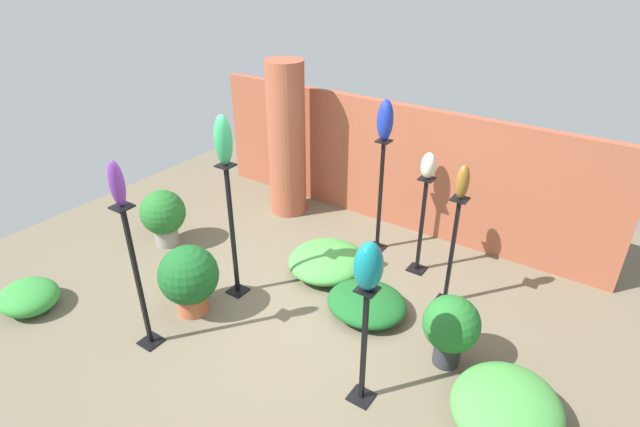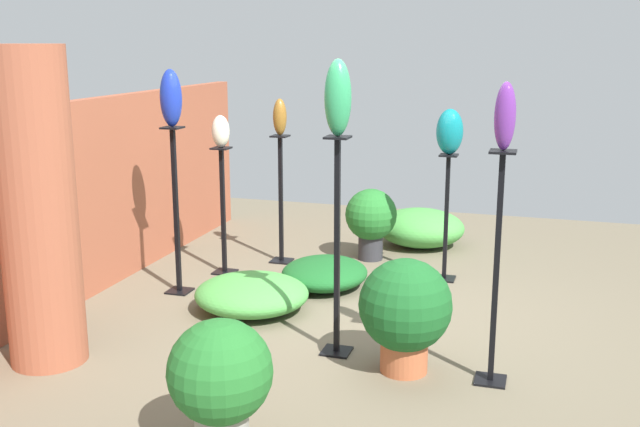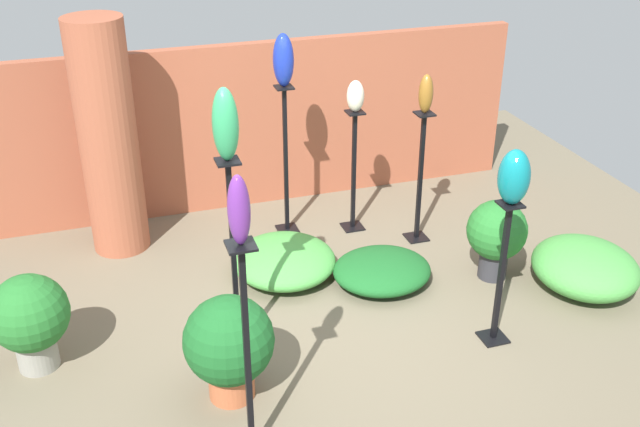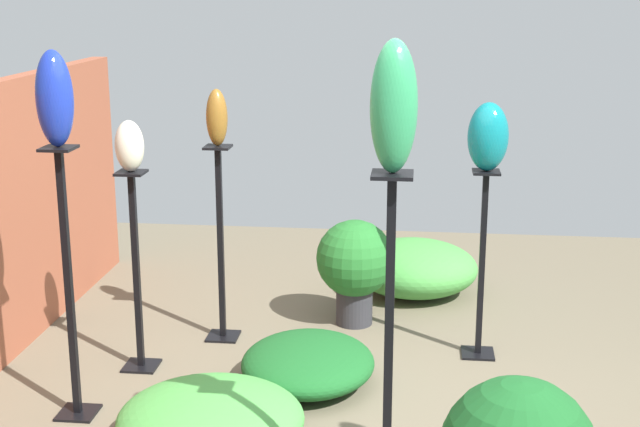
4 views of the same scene
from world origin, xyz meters
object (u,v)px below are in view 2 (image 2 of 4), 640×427
at_px(pedestal_bronze, 281,205).
at_px(art_vase_bronze, 280,117).
at_px(pedestal_ivory, 223,216).
at_px(art_vase_violet, 505,116).
at_px(pedestal_cobalt, 176,218).
at_px(pedestal_teal, 446,223).
at_px(pedestal_violet, 496,278).
at_px(brick_pillar, 37,210).
at_px(potted_plant_back_center, 405,309).
at_px(pedestal_jade, 337,256).
at_px(potted_plant_front_left, 220,377).
at_px(potted_plant_mid_left, 371,218).
at_px(art_vase_jade, 338,98).
at_px(art_vase_cobalt, 171,98).
at_px(art_vase_ivory, 221,131).
at_px(art_vase_teal, 450,132).

distance_m(pedestal_bronze, art_vase_bronze, 0.86).
height_order(pedestal_ivory, pedestal_bronze, pedestal_bronze).
relative_size(art_vase_violet, art_vase_bronze, 1.17).
bearing_deg(pedestal_cobalt, art_vase_violet, -110.01).
distance_m(pedestal_teal, pedestal_bronze, 1.63).
relative_size(pedestal_violet, pedestal_bronze, 1.19).
distance_m(brick_pillar, art_vase_bronze, 2.80).
xyz_separation_m(brick_pillar, art_vase_violet, (0.55, -2.93, 0.65)).
xyz_separation_m(pedestal_cobalt, potted_plant_back_center, (-1.01, -2.18, -0.23)).
bearing_deg(pedestal_ivory, art_vase_violet, -122.02).
relative_size(pedestal_cobalt, pedestal_jade, 0.94).
height_order(pedestal_cobalt, art_vase_bronze, art_vase_bronze).
relative_size(pedestal_jade, potted_plant_front_left, 2.07).
bearing_deg(pedestal_ivory, potted_plant_back_center, -128.80).
bearing_deg(potted_plant_mid_left, art_vase_jade, -172.61).
relative_size(pedestal_cobalt, potted_plant_back_center, 1.88).
height_order(pedestal_jade, pedestal_bronze, pedestal_jade).
xyz_separation_m(brick_pillar, pedestal_ivory, (2.18, -0.34, -0.52)).
bearing_deg(pedestal_cobalt, art_vase_cobalt, 0.00).
height_order(pedestal_violet, potted_plant_front_left, pedestal_violet).
distance_m(brick_pillar, potted_plant_front_left, 1.89).
bearing_deg(pedestal_ivory, brick_pillar, 171.22).
distance_m(pedestal_teal, art_vase_cobalt, 2.67).
distance_m(brick_pillar, pedestal_jade, 2.01).
relative_size(brick_pillar, pedestal_violet, 1.42).
bearing_deg(art_vase_jade, pedestal_cobalt, 63.07).
relative_size(art_vase_jade, potted_plant_mid_left, 0.70).
bearing_deg(art_vase_ivory, pedestal_violet, -122.02).
xyz_separation_m(pedestal_teal, art_vase_cobalt, (-1.03, 2.17, 1.15)).
bearing_deg(pedestal_cobalt, brick_pillar, 173.31).
bearing_deg(art_vase_bronze, brick_pillar, 164.87).
xyz_separation_m(pedestal_cobalt, art_vase_cobalt, (0.00, 0.00, 1.02)).
xyz_separation_m(pedestal_teal, potted_plant_back_center, (-2.04, -0.01, -0.10)).
distance_m(pedestal_cobalt, art_vase_jade, 2.18).
bearing_deg(pedestal_bronze, art_vase_ivory, 142.45).
bearing_deg(pedestal_teal, potted_plant_front_left, 167.55).
xyz_separation_m(pedestal_jade, art_vase_violet, (-0.15, -1.08, 1.00)).
bearing_deg(art_vase_jade, pedestal_teal, -14.86).
bearing_deg(pedestal_cobalt, art_vase_jade, -116.93).
relative_size(art_vase_teal, potted_plant_front_left, 0.54).
distance_m(pedestal_violet, art_vase_violet, 1.01).
relative_size(pedestal_teal, potted_plant_mid_left, 1.62).
bearing_deg(art_vase_violet, brick_pillar, 100.69).
height_order(art_vase_ivory, art_vase_teal, art_vase_teal).
bearing_deg(pedestal_teal, pedestal_cobalt, 115.43).
bearing_deg(pedestal_jade, potted_plant_front_left, 170.78).
distance_m(pedestal_teal, art_vase_violet, 2.42).
height_order(pedestal_cobalt, pedestal_teal, pedestal_cobalt).
height_order(pedestal_ivory, art_vase_bronze, art_vase_bronze).
height_order(art_vase_cobalt, art_vase_violet, art_vase_cobalt).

